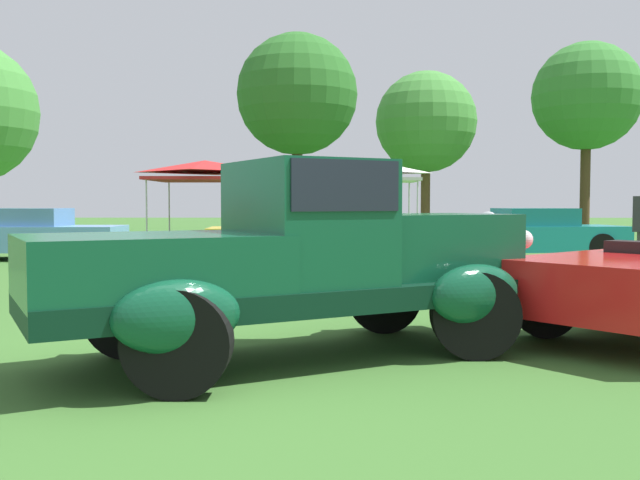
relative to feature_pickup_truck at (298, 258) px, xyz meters
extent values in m
plane|color=#386628|center=(-0.68, -0.33, -0.87)|extent=(120.00, 120.00, 0.00)
cube|color=black|center=(-0.03, -0.02, -0.31)|extent=(4.55, 3.38, 0.20)
cube|color=#0F472D|center=(1.12, 0.61, 0.07)|extent=(1.95, 1.74, 0.60)
ellipsoid|color=silver|center=(1.85, 1.02, 0.05)|extent=(0.39, 0.53, 0.68)
cube|color=#0F472D|center=(0.07, 0.04, 0.31)|extent=(1.58, 1.71, 1.04)
cube|color=black|center=(0.07, 0.04, 0.61)|extent=(1.52, 1.69, 0.40)
cube|color=#0F472D|center=(-1.12, -0.62, -0.01)|extent=(2.36, 2.16, 0.48)
ellipsoid|color=#0F472D|center=(0.83, 1.28, -0.31)|extent=(0.98, 0.76, 0.52)
ellipsoid|color=#0F472D|center=(1.53, 0.02, -0.31)|extent=(0.98, 0.76, 0.52)
ellipsoid|color=#0F472D|center=(-1.47, 0.01, -0.31)|extent=(0.98, 0.76, 0.52)
ellipsoid|color=#0F472D|center=(-0.78, -1.25, -0.31)|extent=(0.98, 0.76, 0.52)
sphere|color=silver|center=(1.68, 1.43, 0.13)|extent=(0.18, 0.18, 0.18)
sphere|color=silver|center=(2.11, 0.66, 0.13)|extent=(0.18, 0.18, 0.18)
cylinder|color=black|center=(0.83, 1.28, -0.49)|extent=(0.76, 0.24, 0.76)
cylinder|color=black|center=(1.53, 0.02, -0.49)|extent=(0.76, 0.24, 0.76)
cylinder|color=black|center=(-1.47, 0.01, -0.49)|extent=(0.76, 0.24, 0.76)
cylinder|color=black|center=(-0.78, -1.25, -0.49)|extent=(0.76, 0.24, 0.76)
cylinder|color=black|center=(2.42, 1.02, -0.54)|extent=(0.66, 0.20, 0.66)
cube|color=#669EDB|center=(-6.82, 10.81, -0.37)|extent=(4.15, 1.78, 0.60)
cube|color=#517EAF|center=(-6.98, 10.81, 0.13)|extent=(1.85, 1.49, 0.44)
cylinder|color=black|center=(-5.56, 10.07, -0.55)|extent=(0.64, 0.22, 0.64)
cube|color=yellow|center=(-0.52, 9.85, -0.37)|extent=(3.96, 1.95, 0.60)
cube|color=gold|center=(-0.68, 9.84, 0.13)|extent=(1.79, 1.56, 0.44)
cylinder|color=black|center=(0.69, 9.16, -0.55)|extent=(0.64, 0.22, 0.64)
cylinder|color=black|center=(-1.62, 9.00, -0.55)|extent=(0.64, 0.22, 0.64)
cube|color=teal|center=(5.32, 11.15, -0.37)|extent=(4.01, 2.15, 0.60)
cube|color=#146A6E|center=(5.17, 11.14, 0.13)|extent=(1.85, 1.64, 0.44)
cylinder|color=black|center=(6.56, 10.53, -0.55)|extent=(0.64, 0.22, 0.64)
cylinder|color=black|center=(4.28, 10.24, -0.55)|extent=(0.64, 0.22, 0.64)
cylinder|color=#B7B7BC|center=(-2.26, 18.29, 0.16)|extent=(0.05, 0.05, 2.05)
cylinder|color=#B7B7BC|center=(-2.26, 15.28, 0.16)|extent=(0.05, 0.05, 2.05)
cylinder|color=#B7B7BC|center=(-5.27, 18.29, 0.16)|extent=(0.05, 0.05, 2.05)
cylinder|color=#B7B7BC|center=(-5.27, 15.28, 0.16)|extent=(0.05, 0.05, 2.05)
cube|color=red|center=(-3.76, 16.78, 1.23)|extent=(3.34, 3.34, 0.10)
pyramid|color=red|center=(-3.76, 16.78, 1.65)|extent=(3.28, 3.28, 0.38)
cylinder|color=#B7B7BC|center=(2.99, 18.81, 0.16)|extent=(0.05, 0.05, 2.05)
cylinder|color=#B7B7BC|center=(2.99, 16.38, 0.16)|extent=(0.05, 0.05, 2.05)
cylinder|color=#B7B7BC|center=(0.56, 18.81, 0.16)|extent=(0.05, 0.05, 2.05)
cylinder|color=#B7B7BC|center=(0.56, 16.38, 0.16)|extent=(0.05, 0.05, 2.05)
cube|color=silver|center=(1.78, 17.59, 1.23)|extent=(2.70, 2.70, 0.10)
pyramid|color=silver|center=(1.78, 17.59, 1.65)|extent=(2.65, 2.65, 0.38)
cylinder|color=#47331E|center=(-1.14, 23.88, 1.38)|extent=(0.44, 0.44, 4.49)
sphere|color=#286623|center=(-1.14, 23.88, 5.00)|extent=(5.03, 5.03, 5.03)
cylinder|color=brown|center=(4.78, 28.11, 1.07)|extent=(0.44, 0.44, 3.88)
sphere|color=#428938|center=(4.78, 28.11, 4.33)|extent=(4.78, 4.78, 4.78)
cylinder|color=#47331E|center=(11.76, 26.44, 1.54)|extent=(0.44, 0.44, 4.81)
sphere|color=#337A2D|center=(11.76, 26.44, 5.28)|extent=(4.83, 4.83, 4.83)
camera|label=1|loc=(0.29, -6.13, 0.48)|focal=40.18mm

